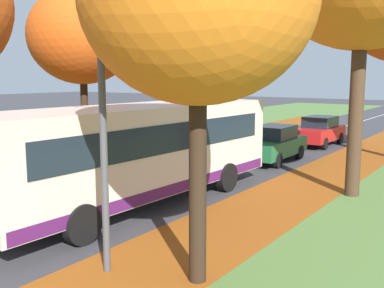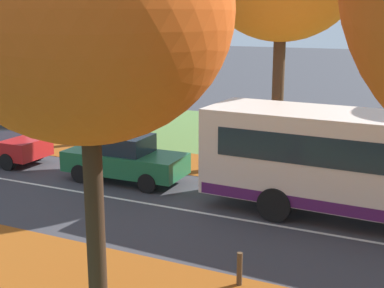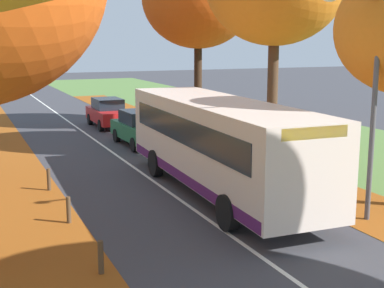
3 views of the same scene
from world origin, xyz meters
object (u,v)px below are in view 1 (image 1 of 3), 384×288
at_px(bus, 140,149).
at_px(car_red_following, 319,131).
at_px(streetlamp_right, 89,81).
at_px(bollard_fifth, 15,177).
at_px(tree_left_mid, 82,36).
at_px(car_green_lead, 273,144).
at_px(tree_left_far, 194,38).
at_px(bollard_sixth, 91,162).

xyz_separation_m(bus, car_red_following, (0.29, 14.61, -0.89)).
bearing_deg(streetlamp_right, bollard_fifth, 157.64).
bearing_deg(tree_left_mid, car_red_following, 53.20).
height_order(bus, car_red_following, bus).
xyz_separation_m(streetlamp_right, car_green_lead, (-2.00, 12.62, -2.92)).
relative_size(tree_left_far, car_red_following, 2.01).
height_order(tree_left_far, streetlamp_right, tree_left_far).
relative_size(bollard_sixth, bus, 0.07).
bearing_deg(bollard_sixth, car_green_lead, 49.96).
height_order(tree_left_far, bollard_sixth, tree_left_far).
distance_m(tree_left_mid, streetlamp_right, 12.86).
bearing_deg(car_green_lead, bus, -91.70).
bearing_deg(tree_left_mid, bus, -30.82).
distance_m(streetlamp_right, car_green_lead, 13.11).
distance_m(streetlamp_right, car_red_following, 18.88).
bearing_deg(streetlamp_right, tree_left_mid, 139.12).
bearing_deg(bollard_sixth, tree_left_mid, 142.14).
height_order(tree_left_mid, car_green_lead, tree_left_mid).
relative_size(bollard_fifth, bus, 0.07).
bearing_deg(tree_left_far, tree_left_mid, -88.87).
relative_size(streetlamp_right, car_red_following, 1.43).
height_order(bus, car_green_lead, bus).
distance_m(tree_left_mid, bus, 9.43).
height_order(car_green_lead, car_red_following, same).
xyz_separation_m(tree_left_far, bus, (7.54, -13.60, -4.48)).
height_order(tree_left_far, bollard_fifth, tree_left_far).
bearing_deg(bollard_fifth, streetlamp_right, -22.36).
bearing_deg(bollard_sixth, car_red_following, 66.63).
height_order(bollard_fifth, bus, bus).
bearing_deg(bus, bollard_sixth, 153.06).
bearing_deg(streetlamp_right, tree_left_far, 119.20).
distance_m(bollard_sixth, car_red_following, 13.19).
xyz_separation_m(bollard_sixth, car_green_lead, (5.19, 6.18, 0.44)).
relative_size(tree_left_far, streetlamp_right, 1.41).
height_order(bollard_sixth, car_red_following, car_red_following).
relative_size(bollard_fifth, car_green_lead, 0.17).
bearing_deg(car_red_following, streetlamp_right, -83.94).
bearing_deg(streetlamp_right, bollard_sixth, 138.16).
distance_m(bollard_fifth, car_red_following, 16.44).
relative_size(bollard_sixth, car_green_lead, 0.17).
bearing_deg(streetlamp_right, car_red_following, 96.06).
bearing_deg(tree_left_mid, car_green_lead, 29.47).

